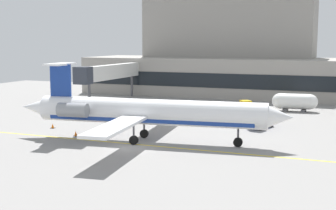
# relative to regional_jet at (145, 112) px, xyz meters

# --- Properties ---
(ground) EXTENTS (120.00, 120.00, 0.11)m
(ground) POSITION_rel_regional_jet_xyz_m (-0.13, -3.20, -3.10)
(ground) COLOR gray
(terminal_building) EXTENTS (75.17, 16.95, 18.36)m
(terminal_building) POSITION_rel_regional_jet_xyz_m (3.42, 45.70, 3.47)
(terminal_building) COLOR gray
(terminal_building) RESTS_ON ground
(jet_bridge_west) EXTENTS (2.40, 19.23, 6.31)m
(jet_bridge_west) POSITION_rel_regional_jet_xyz_m (-18.85, 26.45, 1.88)
(jet_bridge_west) COLOR silver
(jet_bridge_west) RESTS_ON ground
(regional_jet) EXTENTS (28.73, 23.75, 7.87)m
(regional_jet) POSITION_rel_regional_jet_xyz_m (0.00, 0.00, 0.00)
(regional_jet) COLOR white
(regional_jet) RESTS_ON ground
(baggage_tug) EXTENTS (2.65, 4.18, 2.12)m
(baggage_tug) POSITION_rel_regional_jet_xyz_m (9.36, 11.61, -2.09)
(baggage_tug) COLOR #19389E
(baggage_tug) RESTS_ON ground
(pushback_tractor) EXTENTS (3.42, 3.15, 2.40)m
(pushback_tractor) POSITION_rel_regional_jet_xyz_m (5.91, 17.69, -1.99)
(pushback_tractor) COLOR #E5B20C
(pushback_tractor) RESTS_ON ground
(fuel_tank) EXTENTS (6.48, 2.72, 2.58)m
(fuel_tank) POSITION_rel_regional_jet_xyz_m (11.58, 26.97, -1.60)
(fuel_tank) COLOR white
(fuel_tank) RESTS_ON ground
(safety_cone_alpha) EXTENTS (0.47, 0.47, 0.55)m
(safety_cone_alpha) POSITION_rel_regional_jet_xyz_m (-13.23, 2.66, -2.80)
(safety_cone_alpha) COLOR orange
(safety_cone_alpha) RESTS_ON ground
(safety_cone_bravo) EXTENTS (0.47, 0.47, 0.55)m
(safety_cone_bravo) POSITION_rel_regional_jet_xyz_m (-8.17, -0.24, -2.80)
(safety_cone_bravo) COLOR orange
(safety_cone_bravo) RESTS_ON ground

